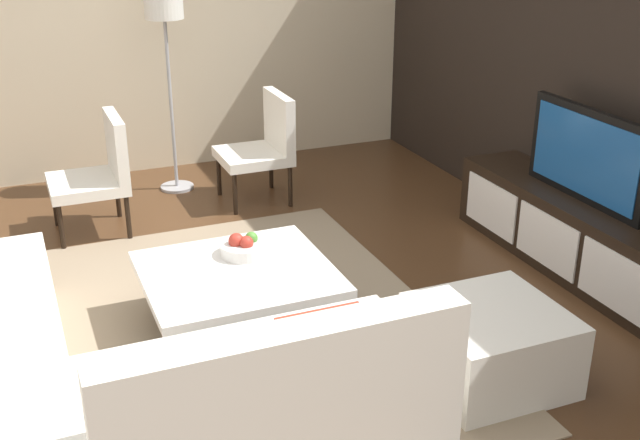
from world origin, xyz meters
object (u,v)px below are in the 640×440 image
(coffee_table, at_px, (238,298))
(ottoman, at_px, (490,345))
(media_console, at_px, (576,235))
(television, at_px, (587,155))
(accent_chair_near, at_px, (100,169))
(fruit_bowl, at_px, (244,247))
(floor_lamp, at_px, (164,13))
(accent_chair_far, at_px, (264,142))
(sectional_couch, at_px, (77,380))

(coffee_table, distance_m, ottoman, 1.43)
(media_console, relative_size, television, 1.97)
(accent_chair_near, relative_size, fruit_bowl, 3.11)
(television, bearing_deg, coffee_table, -92.49)
(television, relative_size, ottoman, 1.51)
(floor_lamp, bearing_deg, accent_chair_near, -45.23)
(television, xyz_separation_m, accent_chair_far, (-2.03, -1.48, -0.31))
(media_console, height_order, fruit_bowl, fruit_bowl)
(sectional_couch, distance_m, floor_lamp, 3.47)
(ottoman, bearing_deg, sectional_couch, -100.21)
(fruit_bowl, relative_size, accent_chair_far, 0.32)
(sectional_couch, distance_m, fruit_bowl, 1.33)
(coffee_table, bearing_deg, accent_chair_far, 157.04)
(accent_chair_near, relative_size, accent_chair_far, 1.00)
(sectional_couch, xyz_separation_m, floor_lamp, (-3.06, 1.15, 1.18))
(media_console, relative_size, fruit_bowl, 7.45)
(accent_chair_far, bearing_deg, floor_lamp, -123.98)
(accent_chair_near, bearing_deg, ottoman, 20.56)
(media_console, height_order, sectional_couch, sectional_couch)
(accent_chair_near, height_order, floor_lamp, floor_lamp)
(ottoman, bearing_deg, floor_lamp, -165.98)
(accent_chair_near, xyz_separation_m, ottoman, (2.73, 1.54, -0.29))
(ottoman, xyz_separation_m, accent_chair_far, (-2.90, -0.23, 0.29))
(media_console, height_order, floor_lamp, floor_lamp)
(ottoman, bearing_deg, television, 124.92)
(fruit_bowl, bearing_deg, media_console, 82.73)
(accent_chair_near, bearing_deg, fruit_bowl, 11.81)
(sectional_couch, xyz_separation_m, coffee_table, (-0.61, 0.96, -0.08))
(media_console, xyz_separation_m, accent_chair_far, (-2.03, -1.48, 0.24))
(accent_chair_near, bearing_deg, coffee_table, 6.91)
(television, height_order, accent_chair_far, television)
(media_console, relative_size, floor_lamp, 1.20)
(ottoman, height_order, fruit_bowl, fruit_bowl)
(accent_chair_near, distance_m, floor_lamp, 1.38)
(floor_lamp, distance_m, accent_chair_far, 1.27)
(accent_chair_near, xyz_separation_m, fruit_bowl, (1.58, 0.60, -0.06))
(ottoman, bearing_deg, accent_chair_near, -150.56)
(floor_lamp, xyz_separation_m, accent_chair_far, (0.52, 0.62, -0.97))
(floor_lamp, bearing_deg, media_console, 39.58)
(television, distance_m, sectional_couch, 3.33)
(ottoman, relative_size, accent_chair_far, 0.80)
(accent_chair_far, bearing_deg, media_console, 42.00)
(sectional_couch, relative_size, ottoman, 3.41)
(floor_lamp, height_order, fruit_bowl, floor_lamp)
(accent_chair_near, height_order, ottoman, accent_chair_near)
(sectional_couch, distance_m, accent_chair_near, 2.43)
(sectional_couch, bearing_deg, accent_chair_near, 169.10)
(television, bearing_deg, media_console, -90.00)
(sectional_couch, xyz_separation_m, fruit_bowl, (-0.79, 1.05, 0.15))
(accent_chair_near, bearing_deg, media_console, 47.46)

